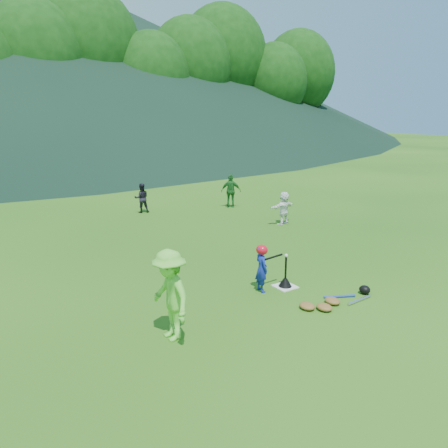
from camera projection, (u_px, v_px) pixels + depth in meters
name	position (u px, v px, depth m)	size (l,w,h in m)	color
ground	(285.00, 287.00, 9.70)	(120.00, 120.00, 0.00)	#204F12
home_plate	(285.00, 286.00, 9.70)	(0.45, 0.45, 0.02)	silver
baseball	(286.00, 255.00, 9.52)	(0.08, 0.08, 0.08)	white
batter_child	(261.00, 269.00, 9.37)	(0.37, 0.24, 1.02)	navy
adult_coach	(170.00, 295.00, 7.34)	(1.03, 0.59, 1.59)	#6CD43E
fielder_b	(142.00, 198.00, 16.62)	(0.55, 0.43, 1.12)	black
fielder_c	(231.00, 191.00, 17.49)	(0.78, 0.33, 1.34)	#1E6423
fielder_d	(284.00, 208.00, 14.93)	(1.05, 0.33, 1.13)	white
batting_tee	(285.00, 281.00, 9.67)	(0.30, 0.30, 0.68)	black
batter_gear	(263.00, 251.00, 9.28)	(0.73, 0.26, 0.38)	red
equipment_pile	(333.00, 301.00, 8.83)	(1.80, 0.59, 0.19)	olive
outfield_fence	(37.00, 154.00, 32.26)	(70.07, 0.08, 1.33)	gray
tree_line	(15.00, 54.00, 35.20)	(70.04, 11.40, 14.82)	#382314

